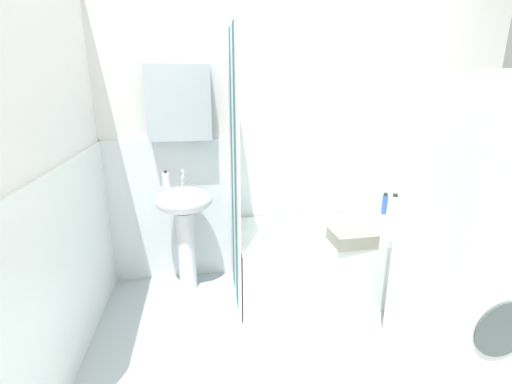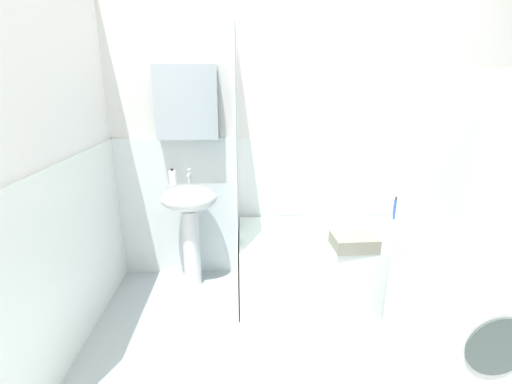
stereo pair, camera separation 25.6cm
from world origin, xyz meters
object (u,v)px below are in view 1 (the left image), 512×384
object	(u,v)px
soap_dispenser	(166,180)
bathtub	(331,259)
lotion_bottle	(395,204)
shampoo_bottle	(385,204)
sink	(185,216)
washer_dryer_stack	(473,234)
towel_folded	(352,237)

from	to	relation	value
soap_dispenser	bathtub	xyz separation A→B (m)	(1.29, -0.25, -0.65)
soap_dispenser	lotion_bottle	bearing A→B (deg)	1.19
shampoo_bottle	sink	bearing A→B (deg)	-176.76
sink	bathtub	xyz separation A→B (m)	(1.16, -0.18, -0.37)
washer_dryer_stack	bathtub	bearing A→B (deg)	116.54
bathtub	washer_dryer_stack	bearing A→B (deg)	-63.46
sink	bathtub	world-z (taller)	sink
sink	soap_dispenser	bearing A→B (deg)	152.97
towel_folded	soap_dispenser	bearing A→B (deg)	159.06
shampoo_bottle	towel_folded	xyz separation A→B (m)	(-0.51, -0.54, -0.04)
soap_dispenser	lotion_bottle	world-z (taller)	soap_dispenser
sink	bathtub	bearing A→B (deg)	-8.94
sink	lotion_bottle	size ratio (longest dim) A/B	4.85
shampoo_bottle	towel_folded	bearing A→B (deg)	-133.61
sink	lotion_bottle	bearing A→B (deg)	3.37
bathtub	towel_folded	size ratio (longest dim) A/B	5.06
bathtub	shampoo_bottle	size ratio (longest dim) A/B	7.86
soap_dispenser	towel_folded	size ratio (longest dim) A/B	0.44
shampoo_bottle	towel_folded	distance (m)	0.75
lotion_bottle	bathtub	bearing A→B (deg)	-156.33
soap_dispenser	washer_dryer_stack	size ratio (longest dim) A/B	0.08
bathtub	sink	bearing A→B (deg)	171.06
soap_dispenser	towel_folded	world-z (taller)	soap_dispenser
lotion_bottle	washer_dryer_stack	bearing A→B (deg)	-99.70
soap_dispenser	lotion_bottle	xyz separation A→B (m)	(1.94, 0.04, -0.31)
bathtub	shampoo_bottle	distance (m)	0.72
bathtub	washer_dryer_stack	distance (m)	1.17
shampoo_bottle	towel_folded	world-z (taller)	shampoo_bottle
shampoo_bottle	bathtub	bearing A→B (deg)	-153.51
sink	towel_folded	distance (m)	1.28
sink	lotion_bottle	world-z (taller)	sink
lotion_bottle	towel_folded	xyz separation A→B (m)	(-0.61, -0.55, -0.03)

